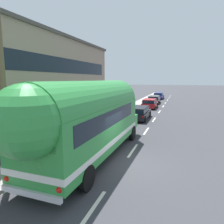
# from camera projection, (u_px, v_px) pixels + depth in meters

# --- Properties ---
(ground_plane) EXTENTS (300.00, 300.00, 0.00)m
(ground_plane) POSITION_uv_depth(u_px,v_px,m) (124.00, 163.00, 10.25)
(ground_plane) COLOR #38383D
(lane_markings) EXTENTS (3.68, 80.00, 0.01)m
(lane_markings) POSITION_uv_depth(u_px,v_px,m) (133.00, 116.00, 23.01)
(lane_markings) COLOR silver
(lane_markings) RESTS_ON ground
(sidewalk_slab) EXTENTS (1.82, 90.00, 0.15)m
(sidewalk_slab) POSITION_uv_depth(u_px,v_px,m) (109.00, 119.00, 21.00)
(sidewalk_slab) COLOR gray
(sidewalk_slab) RESTS_ON ground
(utility_pole) EXTENTS (1.80, 0.24, 8.50)m
(utility_pole) POSITION_uv_depth(u_px,v_px,m) (2.00, 73.00, 7.90)
(utility_pole) COLOR brown
(utility_pole) RESTS_ON ground
(painted_bus) EXTENTS (2.76, 11.50, 4.12)m
(painted_bus) POSITION_uv_depth(u_px,v_px,m) (88.00, 117.00, 10.10)
(painted_bus) COLOR #2D8C3D
(painted_bus) RESTS_ON ground
(car_lead) EXTENTS (1.94, 4.70, 1.37)m
(car_lead) POSITION_uv_depth(u_px,v_px,m) (139.00, 112.00, 21.24)
(car_lead) COLOR black
(car_lead) RESTS_ON ground
(car_second) EXTENTS (1.94, 4.31, 1.37)m
(car_second) POSITION_uv_depth(u_px,v_px,m) (150.00, 103.00, 29.38)
(car_second) COLOR #A5191E
(car_second) RESTS_ON ground
(car_third) EXTENTS (2.04, 4.84, 1.37)m
(car_third) POSITION_uv_depth(u_px,v_px,m) (154.00, 99.00, 35.35)
(car_third) COLOR #474C51
(car_third) RESTS_ON ground
(car_fourth) EXTENTS (2.01, 4.79, 1.37)m
(car_fourth) POSITION_uv_depth(u_px,v_px,m) (159.00, 96.00, 43.35)
(car_fourth) COLOR navy
(car_fourth) RESTS_ON ground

